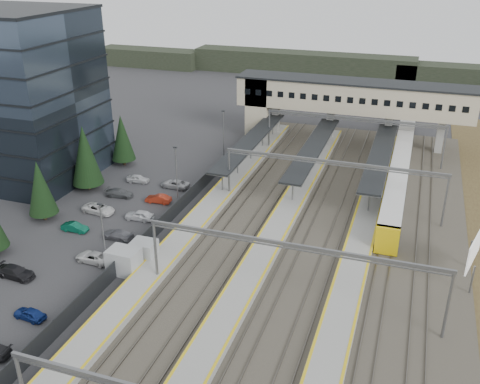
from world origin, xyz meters
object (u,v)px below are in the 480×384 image
(footbridge, at_px, (336,98))
(relay_cabin_near, at_px, (124,261))
(relay_cabin_far, at_px, (144,251))
(train, at_px, (402,159))
(billboard, at_px, (474,251))
(office_building, at_px, (5,95))

(footbridge, bearing_deg, relay_cabin_near, -105.61)
(relay_cabin_far, bearing_deg, relay_cabin_near, -109.20)
(footbridge, distance_m, train, 17.00)
(footbridge, relative_size, billboard, 6.69)
(relay_cabin_far, height_order, train, train)
(billboard, bearing_deg, relay_cabin_near, -163.78)
(train, height_order, billboard, billboard)
(train, xyz_separation_m, billboard, (8.65, -29.34, 1.69))
(office_building, height_order, train, office_building)
(office_building, distance_m, billboard, 65.89)
(relay_cabin_near, distance_m, footbridge, 51.83)
(office_building, xyz_separation_m, footbridge, (43.70, 30.00, -4.26))
(office_building, xyz_separation_m, relay_cabin_near, (29.87, -19.52, -10.83))
(relay_cabin_near, bearing_deg, train, 56.49)
(relay_cabin_near, bearing_deg, billboard, 16.22)
(relay_cabin_far, distance_m, billboard, 34.72)
(office_building, relative_size, relay_cabin_far, 9.00)
(office_building, height_order, billboard, office_building)
(relay_cabin_near, height_order, train, train)
(relay_cabin_near, distance_m, train, 47.33)
(relay_cabin_far, distance_m, train, 44.56)
(relay_cabin_far, height_order, footbridge, footbridge)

